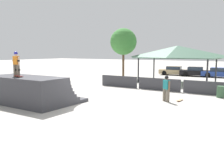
# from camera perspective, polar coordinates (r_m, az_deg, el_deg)

# --- Properties ---
(ground_plane) EXTENTS (160.00, 160.00, 0.00)m
(ground_plane) POSITION_cam_1_polar(r_m,az_deg,el_deg) (15.25, -5.88, -5.25)
(ground_plane) COLOR #ADA8A0
(quarter_pipe_ramp) EXTENTS (5.44, 4.03, 1.77)m
(quarter_pipe_ramp) POSITION_cam_1_polar(r_m,az_deg,el_deg) (16.90, -18.22, -1.59)
(quarter_pipe_ramp) COLOR #38383D
(quarter_pipe_ramp) RESTS_ON ground
(skater_on_deck) EXTENTS (0.67, 0.23, 1.57)m
(skater_on_deck) POSITION_cam_1_polar(r_m,az_deg,el_deg) (16.78, -21.05, 4.67)
(skater_on_deck) COLOR #6B6051
(skater_on_deck) RESTS_ON quarter_pipe_ramp
(skateboard_on_deck) EXTENTS (0.85, 0.30, 0.09)m
(skateboard_on_deck) POSITION_cam_1_polar(r_m,az_deg,el_deg) (16.41, -20.57, 1.69)
(skateboard_on_deck) COLOR green
(skateboard_on_deck) RESTS_ON quarter_pipe_ramp
(bystander_walking) EXTENTS (0.64, 0.45, 1.75)m
(bystander_walking) POSITION_cam_1_polar(r_m,az_deg,el_deg) (17.03, 12.32, -0.52)
(bystander_walking) COLOR #6B6051
(bystander_walking) RESTS_ON ground
(skateboard_on_ground) EXTENTS (0.23, 0.82, 0.09)m
(skateboard_on_ground) POSITION_cam_1_polar(r_m,az_deg,el_deg) (17.55, 15.22, -3.60)
(skateboard_on_ground) COLOR red
(skateboard_on_ground) RESTS_ON ground
(barrier_fence) EXTENTS (11.92, 0.12, 1.05)m
(barrier_fence) POSITION_cam_1_polar(r_m,az_deg,el_deg) (21.93, 10.67, -0.07)
(barrier_fence) COLOR #3D3D42
(barrier_fence) RESTS_ON ground
(pavilion_shelter) EXTENTS (8.40, 4.90, 3.97)m
(pavilion_shelter) POSITION_cam_1_polar(r_m,az_deg,el_deg) (27.64, 14.74, 7.07)
(pavilion_shelter) COLOR #2D2D33
(pavilion_shelter) RESTS_ON ground
(tree_beside_pavilion) EXTENTS (3.31, 3.31, 6.22)m
(tree_beside_pavilion) POSITION_cam_1_polar(r_m,az_deg,el_deg) (31.58, 2.63, 9.61)
(tree_beside_pavilion) COLOR brown
(tree_beside_pavilion) RESTS_ON ground
(trash_bin) EXTENTS (0.52, 0.52, 0.85)m
(trash_bin) POSITION_cam_1_polar(r_m,az_deg,el_deg) (19.79, 23.55, -1.65)
(trash_bin) COLOR #385B3D
(trash_bin) RESTS_ON ground
(parked_car_tan) EXTENTS (4.42, 2.28, 1.27)m
(parked_car_tan) POSITION_cam_1_polar(r_m,az_deg,el_deg) (36.83, 14.09, 2.94)
(parked_car_tan) COLOR tan
(parked_car_tan) RESTS_ON ground
(parked_car_black) EXTENTS (4.45, 2.45, 1.27)m
(parked_car_black) POSITION_cam_1_polar(r_m,az_deg,el_deg) (35.80, 18.64, 2.65)
(parked_car_black) COLOR black
(parked_car_black) RESTS_ON ground
(parked_car_blue) EXTENTS (4.63, 1.91, 1.27)m
(parked_car_blue) POSITION_cam_1_polar(r_m,az_deg,el_deg) (35.15, 23.46, 2.35)
(parked_car_blue) COLOR navy
(parked_car_blue) RESTS_ON ground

